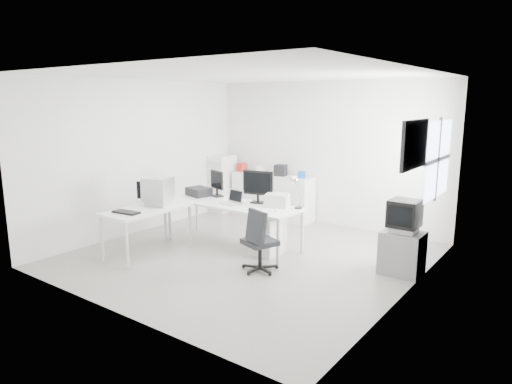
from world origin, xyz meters
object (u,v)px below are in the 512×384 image
Objects in this scene: filing_cabinet at (222,184)px; main_desk at (232,225)px; tv_cabinet at (402,253)px; lcd_monitor_large at (258,187)px; laser_printer at (277,200)px; crt_tv at (404,216)px; inkjet_printer at (199,192)px; office_chair at (260,239)px; drawer_pedestal at (268,235)px; crt_monitor at (158,190)px; lcd_monitor_small at (217,183)px; sideboard at (272,196)px; side_desk at (148,231)px; laptop at (231,198)px.

main_desk is at bearing -45.90° from filing_cabinet.
main_desk is at bearing -170.74° from tv_cabinet.
lcd_monitor_large reaches higher than filing_cabinet.
crt_tv is at bearing -12.81° from laser_printer.
filing_cabinet is at bearing 131.90° from inkjet_printer.
lcd_monitor_large is (1.20, 0.15, 0.20)m from inkjet_printer.
inkjet_printer is 0.83× the size of crt_tv.
office_chair is 1.55× the size of tv_cabinet.
main_desk reaches higher than drawer_pedestal.
inkjet_printer is at bearing 174.31° from lcd_monitor_large.
crt_monitor is 0.54× the size of office_chair.
crt_monitor is 1.03× the size of crt_tv.
crt_tv is at bearing 53.43° from office_chair.
main_desk is 6.65× the size of laser_printer.
filing_cabinet is at bearing 144.29° from drawer_pedestal.
lcd_monitor_small is 1.31× the size of laser_printer.
lcd_monitor_large reaches higher than crt_tv.
laser_printer is at bearing -173.51° from tv_cabinet.
office_chair reaches higher than inkjet_printer.
filing_cabinet is at bearing 146.53° from lcd_monitor_small.
crt_monitor is at bearing -71.06° from filing_cabinet.
drawer_pedestal is at bearing 12.02° from inkjet_printer.
inkjet_printer is (-1.55, 0.05, 0.52)m from drawer_pedestal.
lcd_monitor_small is 3.29m from crt_tv.
sideboard reaches higher than tv_cabinet.
side_desk is 2.72× the size of crt_monitor.
sideboard is (-1.30, 1.79, -0.40)m from laser_printer.
lcd_monitor_small is at bearing 77.47° from side_desk.
main_desk is 0.86m from lcd_monitor_small.
lcd_monitor_small is 0.92× the size of crt_monitor.
sideboard is at bearing 105.40° from main_desk.
side_desk is at bearing -156.67° from tv_cabinet.
filing_cabinet reaches higher than laser_printer.
sideboard reaches higher than main_desk.
laser_printer is 2.25m from sideboard.
crt_monitor is (0.00, 0.25, 0.63)m from side_desk.
laptop reaches higher than office_chair.
filing_cabinet reaches higher than side_desk.
tv_cabinet is (3.58, 0.35, -0.52)m from inkjet_printer.
side_desk is 2.13m from laser_printer.
laser_printer is 2.07m from tv_cabinet.
drawer_pedestal is 1.44× the size of inkjet_printer.
crt_monitor is 2.93m from sideboard.
side_desk is 3.93m from crt_tv.
filing_cabinet is (-0.92, 2.67, -0.39)m from crt_monitor.
laser_printer is at bearing 128.85° from office_chair.
main_desk is at bearing -74.60° from sideboard.
laser_printer is 0.29× the size of filing_cabinet.
crt_tv is at bearing 11.01° from drawer_pedestal.
filing_cabinet is at bearing 162.97° from crt_tv.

